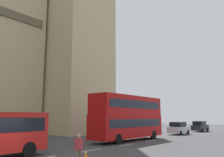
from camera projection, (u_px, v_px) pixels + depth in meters
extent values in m
cube|color=silver|center=(92.00, 150.00, 18.36)|extent=(2.20, 0.16, 0.01)
cube|color=silver|center=(126.00, 145.00, 21.86)|extent=(2.20, 0.16, 0.01)
cube|color=silver|center=(151.00, 141.00, 25.36)|extent=(2.20, 0.16, 0.01)
cylinder|color=black|center=(28.00, 149.00, 15.18)|extent=(1.00, 0.30, 1.00)
cube|color=#B20F0F|center=(129.00, 126.00, 25.85)|extent=(10.62, 2.50, 2.40)
cube|color=#1E232D|center=(129.00, 123.00, 25.91)|extent=(9.56, 2.54, 0.84)
cube|color=#B20F0F|center=(128.00, 106.00, 26.22)|extent=(10.41, 2.50, 2.10)
cube|color=#1E232D|center=(128.00, 105.00, 26.24)|extent=(9.56, 2.54, 0.84)
cylinder|color=black|center=(153.00, 135.00, 27.56)|extent=(1.00, 0.30, 1.00)
cylinder|color=black|center=(118.00, 139.00, 22.38)|extent=(1.00, 0.30, 1.00)
cube|color=#B7B7BC|center=(179.00, 130.00, 35.35)|extent=(4.40, 1.80, 0.90)
cube|color=black|center=(178.00, 124.00, 35.33)|extent=(2.46, 1.66, 0.70)
cylinder|color=black|center=(188.00, 132.00, 35.86)|extent=(0.64, 0.30, 0.64)
cylinder|color=black|center=(180.00, 133.00, 33.71)|extent=(0.64, 0.30, 0.64)
cube|color=black|center=(200.00, 128.00, 42.29)|extent=(4.40, 1.80, 0.90)
cube|color=black|center=(199.00, 123.00, 42.27)|extent=(2.46, 1.66, 0.70)
cylinder|color=black|center=(207.00, 130.00, 42.79)|extent=(0.64, 0.30, 0.64)
cylinder|color=black|center=(202.00, 130.00, 40.65)|extent=(0.64, 0.30, 0.64)
cube|color=black|center=(86.00, 157.00, 15.09)|extent=(0.36, 0.36, 0.03)
cone|color=orange|center=(86.00, 153.00, 15.13)|extent=(0.28, 0.28, 0.55)
cylinder|color=white|center=(86.00, 152.00, 15.14)|extent=(0.17, 0.17, 0.08)
cube|color=#BF383F|center=(79.00, 144.00, 12.42)|extent=(0.29, 0.43, 0.60)
sphere|color=tan|center=(79.00, 136.00, 12.48)|extent=(0.22, 0.22, 0.22)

